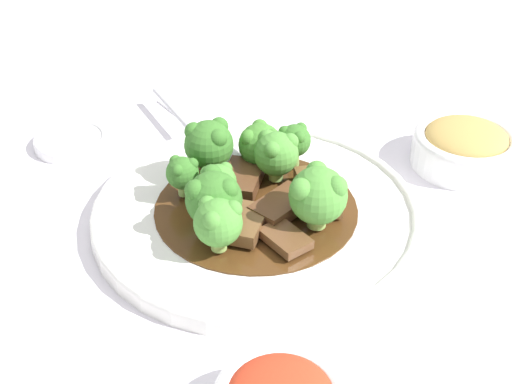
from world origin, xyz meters
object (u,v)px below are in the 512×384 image
Objects in this scene: broccoli_floret_0 at (276,153)px; side_bowl_appetizer at (465,146)px; beef_strip_1 at (281,206)px; broccoli_floret_2 at (260,144)px; main_plate at (256,212)px; broccoli_floret_7 at (210,144)px; beef_strip_2 at (317,192)px; broccoli_floret_3 at (182,173)px; broccoli_floret_5 at (212,197)px; beef_strip_3 at (242,179)px; beef_strip_0 at (285,238)px; broccoli_floret_8 at (318,194)px; broccoli_floret_1 at (295,140)px; sauce_dish at (71,141)px; serving_spoon at (214,153)px; beef_strip_4 at (244,223)px; broccoli_floret_6 at (218,222)px; broccoli_floret_4 at (219,181)px.

broccoli_floret_0 reaches higher than side_bowl_appetizer.
broccoli_floret_2 reaches higher than beef_strip_1.
main_plate is 0.08m from broccoli_floret_7.
broccoli_floret_3 is (0.09, 0.09, 0.02)m from beef_strip_2.
broccoli_floret_2 is 0.11m from broccoli_floret_5.
beef_strip_3 is 0.05m from broccoli_floret_7.
broccoli_floret_8 reaches higher than beef_strip_0.
broccoli_floret_3 is (0.01, 0.09, -0.00)m from broccoli_floret_2.
broccoli_floret_1 is (0.01, -0.03, -0.00)m from broccoli_floret_0.
beef_strip_3 is 0.23m from sauce_dish.
beef_strip_3 is 0.32× the size of serving_spoon.
beef_strip_0 is 0.05m from beef_strip_1.
broccoli_floret_5 is at bearing 100.79° from broccoli_floret_1.
broccoli_floret_7 is 0.74× the size of sauce_dish.
beef_strip_2 is at bearing -148.85° from beef_strip_3.
broccoli_floret_6 is at bearing 100.51° from beef_strip_4.
broccoli_floret_4 is at bearing -169.33° from sauce_dish.
broccoli_floret_4 is 0.04m from broccoli_floret_5.
broccoli_floret_4 is 0.48× the size of sauce_dish.
main_plate is 0.09m from broccoli_floret_1.
beef_strip_1 is 0.77× the size of sauce_dish.
beef_strip_0 is at bearing -169.41° from broccoli_floret_3.
beef_strip_3 is 1.16× the size of broccoli_floret_8.
beef_strip_0 is at bearing 141.60° from broccoli_floret_0.
main_plate is 0.08m from broccoli_floret_6.
broccoli_floret_5 reaches higher than serving_spoon.
serving_spoon is (0.11, -0.06, -0.00)m from beef_strip_4.
broccoli_floret_2 reaches higher than broccoli_floret_4.
beef_strip_3 is 1.71× the size of broccoli_floret_3.
broccoli_floret_0 reaches higher than beef_strip_2.
broccoli_floret_3 is at bearing 81.75° from broccoli_floret_2.
broccoli_floret_2 reaches higher than broccoli_floret_3.
beef_strip_0 is 0.96× the size of broccoli_floret_2.
broccoli_floret_4 is (0.05, -0.01, 0.02)m from beef_strip_4.
broccoli_floret_3 is (0.04, 0.09, -0.01)m from broccoli_floret_0.
broccoli_floret_8 reaches higher than beef_strip_1.
beef_strip_2 is 1.56× the size of broccoli_floret_6.
broccoli_floret_7 is (0.04, -0.02, 0.01)m from broccoli_floret_4.
beef_strip_3 is at bearing -163.24° from broccoli_floret_7.
broccoli_floret_2 is at bearing -116.02° from broccoli_floret_7.
broccoli_floret_0 is 0.10m from broccoli_floret_5.
broccoli_floret_8 is (-0.13, -0.02, -0.00)m from broccoli_floret_7.
broccoli_floret_1 is 0.12m from broccoli_floret_3.
beef_strip_3 is 0.25m from side_bowl_appetizer.
beef_strip_3 is at bearing -116.26° from broccoli_floret_3.
broccoli_floret_1 is at bearing -47.69° from beef_strip_0.
broccoli_floret_0 is 1.03× the size of broccoli_floret_6.
main_plate is at bearing 109.25° from broccoli_floret_1.
broccoli_floret_8 reaches higher than main_plate.
broccoli_floret_1 reaches higher than sauce_dish.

